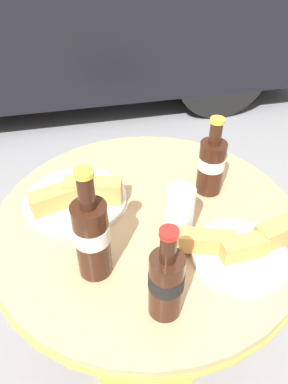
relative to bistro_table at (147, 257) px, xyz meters
name	(u,v)px	position (x,y,z in m)	size (l,w,h in m)	color
ground_plane	(146,357)	(0.00, 0.00, -0.55)	(30.00, 30.00, 0.00)	gray
bistro_table	(147,257)	(0.00, 0.00, 0.00)	(0.76, 0.76, 0.70)	gold
cola_bottle_left	(166,282)	(-0.02, -0.25, 0.23)	(0.07, 0.07, 0.21)	#33190F
cola_bottle_right	(211,164)	(0.18, 0.07, 0.23)	(0.07, 0.07, 0.21)	#33190F
cola_bottle_center	(92,235)	(-0.14, -0.13, 0.25)	(0.07, 0.07, 0.26)	#33190F
drinking_glass	(179,214)	(0.06, -0.06, 0.21)	(0.06, 0.06, 0.13)	silver
lunch_plate_near	(76,197)	(-0.16, 0.09, 0.17)	(0.26, 0.26, 0.07)	white
lunch_plate_far	(241,246)	(0.17, -0.15, 0.17)	(0.31, 0.21, 0.07)	white
parked_car	(21,6)	(-0.40, 2.46, 0.07)	(4.06, 1.70, 1.30)	black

